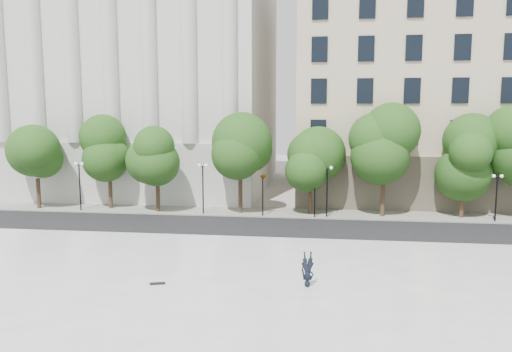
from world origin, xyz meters
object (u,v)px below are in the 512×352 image
at_px(traffic_light_west, 263,174).
at_px(person_lying, 307,282).
at_px(skateboard, 157,283).
at_px(traffic_light_east, 315,175).

bearing_deg(traffic_light_west, person_lying, -76.56).
relative_size(person_lying, skateboard, 2.32).
bearing_deg(person_lying, traffic_light_east, 78.91).
distance_m(person_lying, skateboard, 7.48).
height_order(traffic_light_east, person_lying, traffic_light_east).
bearing_deg(person_lying, traffic_light_west, 92.94).
bearing_deg(skateboard, traffic_light_west, 64.86).
height_order(traffic_light_west, skateboard, traffic_light_west).
bearing_deg(skateboard, person_lying, -10.24).
bearing_deg(skateboard, traffic_light_east, 52.24).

